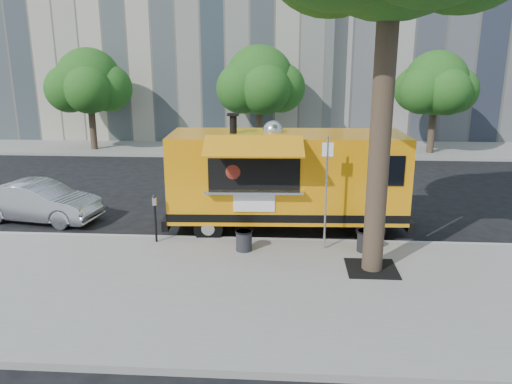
% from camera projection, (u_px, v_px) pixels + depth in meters
% --- Properties ---
extents(ground, '(120.00, 120.00, 0.00)m').
position_uv_depth(ground, '(268.00, 232.00, 14.82)').
color(ground, black).
rests_on(ground, ground).
extents(sidewalk, '(60.00, 6.00, 0.15)m').
position_uv_depth(sidewalk, '(260.00, 291.00, 10.95)').
color(sidewalk, gray).
rests_on(sidewalk, ground).
extents(curb, '(60.00, 0.14, 0.16)m').
position_uv_depth(curb, '(266.00, 241.00, 13.90)').
color(curb, '#999993').
rests_on(curb, ground).
extents(far_sidewalk, '(60.00, 5.00, 0.15)m').
position_uv_depth(far_sidewalk, '(278.00, 148.00, 27.79)').
color(far_sidewalk, gray).
rests_on(far_sidewalk, ground).
extents(tree_well, '(1.20, 1.20, 0.02)m').
position_uv_depth(tree_well, '(372.00, 269.00, 11.92)').
color(tree_well, black).
rests_on(tree_well, sidewalk).
extents(far_tree_a, '(3.42, 3.42, 5.36)m').
position_uv_depth(far_tree_a, '(89.00, 81.00, 26.28)').
color(far_tree_a, '#33261C').
rests_on(far_tree_a, far_sidewalk).
extents(far_tree_b, '(3.60, 3.60, 5.50)m').
position_uv_depth(far_tree_b, '(259.00, 80.00, 26.09)').
color(far_tree_b, '#33261C').
rests_on(far_tree_b, far_sidewalk).
extents(far_tree_c, '(3.24, 3.24, 5.21)m').
position_uv_depth(far_tree_c, '(436.00, 83.00, 25.27)').
color(far_tree_c, '#33261C').
rests_on(far_tree_c, far_sidewalk).
extents(sign_post, '(0.28, 0.06, 3.00)m').
position_uv_depth(sign_post, '(326.00, 186.00, 12.74)').
color(sign_post, silver).
rests_on(sign_post, sidewalk).
extents(parking_meter, '(0.11, 0.11, 1.33)m').
position_uv_depth(parking_meter, '(155.00, 213.00, 13.45)').
color(parking_meter, black).
rests_on(parking_meter, sidewalk).
extents(food_truck, '(7.12, 3.48, 3.47)m').
position_uv_depth(food_truck, '(286.00, 178.00, 14.52)').
color(food_truck, orange).
rests_on(food_truck, ground).
extents(sedan, '(4.04, 1.96, 1.28)m').
position_uv_depth(sedan, '(39.00, 202.00, 15.67)').
color(sedan, '#A8AAAF').
rests_on(sedan, ground).
extents(trash_bin_left, '(0.45, 0.45, 0.54)m').
position_uv_depth(trash_bin_left, '(244.00, 240.00, 12.98)').
color(trash_bin_left, black).
rests_on(trash_bin_left, sidewalk).
extents(trash_bin_right, '(0.47, 0.47, 0.56)m').
position_uv_depth(trash_bin_right, '(365.00, 240.00, 12.94)').
color(trash_bin_right, black).
rests_on(trash_bin_right, sidewalk).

